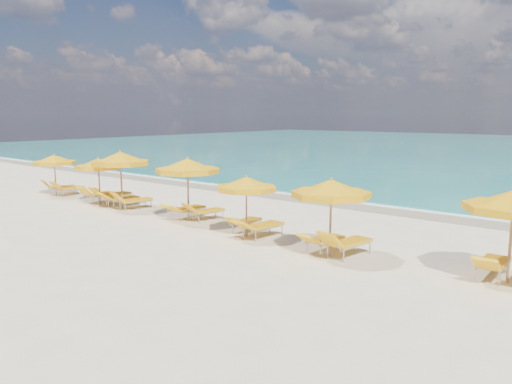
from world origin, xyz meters
The scene contains 23 objects.
ground_plane centered at (0.00, 0.00, 0.00)m, with size 120.00×120.00×0.00m, color beige.
wet_sand_band centered at (0.00, 7.40, 0.00)m, with size 120.00×2.60×0.01m, color tan.
foam_line centered at (0.00, 8.20, 0.00)m, with size 120.00×1.20×0.03m, color white.
whitecap_near centered at (-6.00, 17.00, 0.00)m, with size 14.00×0.36×0.05m, color white.
umbrella_0 centered at (-11.95, 0.04, 1.81)m, with size 2.73×2.73×2.12m.
umbrella_1 centered at (-8.25, 0.15, 1.83)m, with size 2.78×2.78×2.15m.
umbrella_2 centered at (-6.42, 0.06, 2.18)m, with size 3.20×3.20×2.55m.
umbrella_3 centered at (-2.30, 0.16, 2.12)m, with size 2.68×2.68×2.49m.
umbrella_4 centered at (1.06, -0.30, 1.79)m, with size 2.71×2.71×2.10m.
umbrella_5 centered at (4.48, -0.55, 1.99)m, with size 2.73×2.73×2.33m.
lounger_0_left centered at (-12.32, 0.51, 0.21)m, with size 0.88×1.70×0.80m.
lounger_0_right centered at (-11.45, 0.50, 0.22)m, with size 0.66×1.71×0.83m.
lounger_1_left centered at (-8.63, 0.37, 0.22)m, with size 0.73×1.81×0.85m.
lounger_1_right centered at (-7.75, 0.53, 0.25)m, with size 0.74×2.00×0.90m.
lounger_2_left centered at (-6.84, 0.37, 0.22)m, with size 0.92×1.88×0.76m.
lounger_2_right centered at (-5.92, 0.34, 0.23)m, with size 0.95×1.86×0.87m.
lounger_3_left centered at (-2.69, 0.44, 0.23)m, with size 0.68×1.96×0.74m.
lounger_3_right centered at (-1.87, 0.72, 0.21)m, with size 0.90×1.77×0.78m.
lounger_4_left centered at (0.54, 0.29, 0.20)m, with size 0.85×1.80×0.67m.
lounger_4_right centered at (1.55, -0.08, 0.24)m, with size 0.83×2.04×0.78m.
lounger_5_left centered at (4.06, -0.17, 0.21)m, with size 0.71×1.80×0.71m.
lounger_5_right centered at (4.89, -0.21, 0.24)m, with size 0.90×1.97×0.91m.
lounger_6_left centered at (8.69, 0.40, 0.23)m, with size 0.71×1.89×0.80m.
Camera 1 is at (11.78, -12.86, 4.15)m, focal length 35.00 mm.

